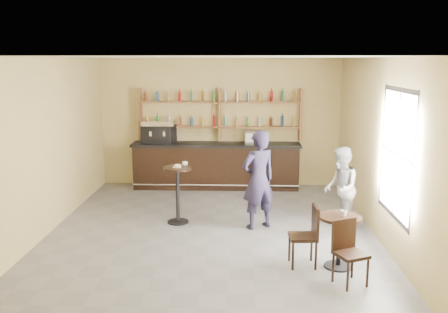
{
  "coord_description": "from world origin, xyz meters",
  "views": [
    {
      "loc": [
        0.56,
        -8.98,
        3.16
      ],
      "look_at": [
        0.2,
        0.8,
        1.25
      ],
      "focal_mm": 40.0,
      "sensor_mm": 36.0,
      "label": 1
    }
  ],
  "objects_px": {
    "patron_second": "(340,188)",
    "espresso_machine": "(159,132)",
    "man_main": "(258,180)",
    "bar_counter": "(216,165)",
    "pastry_case": "(254,138)",
    "chair_west": "(303,236)",
    "chair_south": "(351,254)",
    "cafe_table": "(339,242)",
    "pedestal_table": "(178,195)"
  },
  "relations": [
    {
      "from": "bar_counter",
      "to": "espresso_machine",
      "type": "distance_m",
      "value": 1.64
    },
    {
      "from": "bar_counter",
      "to": "pastry_case",
      "type": "height_order",
      "value": "pastry_case"
    },
    {
      "from": "pastry_case",
      "to": "chair_south",
      "type": "height_order",
      "value": "pastry_case"
    },
    {
      "from": "man_main",
      "to": "bar_counter",
      "type": "bearing_deg",
      "value": -102.05
    },
    {
      "from": "espresso_machine",
      "to": "pedestal_table",
      "type": "height_order",
      "value": "espresso_machine"
    },
    {
      "from": "chair_west",
      "to": "chair_south",
      "type": "xyz_separation_m",
      "value": [
        0.6,
        -0.65,
        -0.02
      ]
    },
    {
      "from": "espresso_machine",
      "to": "pastry_case",
      "type": "relative_size",
      "value": 1.67
    },
    {
      "from": "espresso_machine",
      "to": "chair_south",
      "type": "xyz_separation_m",
      "value": [
        3.6,
        -5.43,
        -0.94
      ]
    },
    {
      "from": "espresso_machine",
      "to": "chair_west",
      "type": "xyz_separation_m",
      "value": [
        3.0,
        -4.78,
        -0.92
      ]
    },
    {
      "from": "chair_south",
      "to": "bar_counter",
      "type": "bearing_deg",
      "value": 86.47
    },
    {
      "from": "bar_counter",
      "to": "cafe_table",
      "type": "height_order",
      "value": "bar_counter"
    },
    {
      "from": "man_main",
      "to": "patron_second",
      "type": "bearing_deg",
      "value": 150.76
    },
    {
      "from": "pastry_case",
      "to": "chair_south",
      "type": "xyz_separation_m",
      "value": [
        1.24,
        -5.43,
        -0.8
      ]
    },
    {
      "from": "bar_counter",
      "to": "man_main",
      "type": "height_order",
      "value": "man_main"
    },
    {
      "from": "espresso_machine",
      "to": "chair_west",
      "type": "bearing_deg",
      "value": -47.96
    },
    {
      "from": "pedestal_table",
      "to": "cafe_table",
      "type": "xyz_separation_m",
      "value": [
        2.75,
        -2.05,
        -0.15
      ]
    },
    {
      "from": "chair_west",
      "to": "pedestal_table",
      "type": "bearing_deg",
      "value": -135.52
    },
    {
      "from": "pedestal_table",
      "to": "man_main",
      "type": "xyz_separation_m",
      "value": [
        1.56,
        -0.24,
        0.38
      ]
    },
    {
      "from": "cafe_table",
      "to": "pedestal_table",
      "type": "bearing_deg",
      "value": 143.32
    },
    {
      "from": "pedestal_table",
      "to": "chair_west",
      "type": "bearing_deg",
      "value": -42.24
    },
    {
      "from": "espresso_machine",
      "to": "man_main",
      "type": "distance_m",
      "value": 3.87
    },
    {
      "from": "man_main",
      "to": "chair_west",
      "type": "height_order",
      "value": "man_main"
    },
    {
      "from": "man_main",
      "to": "chair_west",
      "type": "relative_size",
      "value": 1.96
    },
    {
      "from": "chair_south",
      "to": "pedestal_table",
      "type": "bearing_deg",
      "value": 111.08
    },
    {
      "from": "patron_second",
      "to": "cafe_table",
      "type": "bearing_deg",
      "value": -5.33
    },
    {
      "from": "bar_counter",
      "to": "chair_west",
      "type": "xyz_separation_m",
      "value": [
        1.59,
        -4.78,
        -0.08
      ]
    },
    {
      "from": "pedestal_table",
      "to": "patron_second",
      "type": "relative_size",
      "value": 0.71
    },
    {
      "from": "chair_west",
      "to": "chair_south",
      "type": "relative_size",
      "value": 1.04
    },
    {
      "from": "pastry_case",
      "to": "cafe_table",
      "type": "relative_size",
      "value": 0.57
    },
    {
      "from": "pedestal_table",
      "to": "patron_second",
      "type": "bearing_deg",
      "value": -4.36
    },
    {
      "from": "man_main",
      "to": "chair_west",
      "type": "xyz_separation_m",
      "value": [
        0.64,
        -1.75,
        -0.46
      ]
    },
    {
      "from": "patron_second",
      "to": "chair_west",
      "type": "bearing_deg",
      "value": -21.46
    },
    {
      "from": "espresso_machine",
      "to": "cafe_table",
      "type": "bearing_deg",
      "value": -43.76
    },
    {
      "from": "espresso_machine",
      "to": "cafe_table",
      "type": "relative_size",
      "value": 0.94
    },
    {
      "from": "pastry_case",
      "to": "patron_second",
      "type": "height_order",
      "value": "patron_second"
    },
    {
      "from": "chair_south",
      "to": "cafe_table",
      "type": "bearing_deg",
      "value": 69.24
    },
    {
      "from": "man_main",
      "to": "cafe_table",
      "type": "bearing_deg",
      "value": 93.85
    },
    {
      "from": "pastry_case",
      "to": "man_main",
      "type": "distance_m",
      "value": 3.04
    },
    {
      "from": "man_main",
      "to": "chair_south",
      "type": "bearing_deg",
      "value": 87.73
    },
    {
      "from": "patron_second",
      "to": "pedestal_table",
      "type": "bearing_deg",
      "value": -88.79
    },
    {
      "from": "cafe_table",
      "to": "pastry_case",
      "type": "bearing_deg",
      "value": 103.91
    },
    {
      "from": "pastry_case",
      "to": "chair_west",
      "type": "relative_size",
      "value": 0.49
    },
    {
      "from": "pedestal_table",
      "to": "espresso_machine",
      "type": "bearing_deg",
      "value": 106.16
    },
    {
      "from": "pastry_case",
      "to": "espresso_machine",
      "type": "bearing_deg",
      "value": -179.67
    },
    {
      "from": "man_main",
      "to": "cafe_table",
      "type": "xyz_separation_m",
      "value": [
        1.19,
        -1.8,
        -0.53
      ]
    },
    {
      "from": "cafe_table",
      "to": "chair_west",
      "type": "bearing_deg",
      "value": 174.81
    },
    {
      "from": "pastry_case",
      "to": "patron_second",
      "type": "distance_m",
      "value": 3.42
    },
    {
      "from": "espresso_machine",
      "to": "cafe_table",
      "type": "height_order",
      "value": "espresso_machine"
    },
    {
      "from": "patron_second",
      "to": "espresso_machine",
      "type": "bearing_deg",
      "value": -122.1
    },
    {
      "from": "espresso_machine",
      "to": "bar_counter",
      "type": "bearing_deg",
      "value": 9.86
    }
  ]
}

